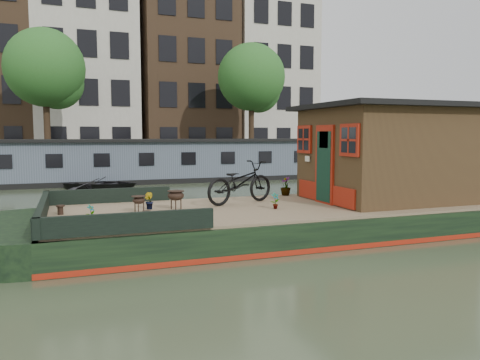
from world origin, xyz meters
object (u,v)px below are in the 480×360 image
object	(u,v)px
potted_plant_a	(275,201)
brazier_front	(176,200)
brazier_rear	(139,204)
dinghy	(102,181)
bicycle	(240,182)
cabin	(386,152)

from	to	relation	value
potted_plant_a	brazier_front	size ratio (longest dim) A/B	0.87
brazier_rear	dinghy	bearing A→B (deg)	90.40
potted_plant_a	dinghy	xyz separation A→B (m)	(-3.03, 11.56, -0.52)
bicycle	brazier_rear	bearing A→B (deg)	81.83
bicycle	dinghy	distance (m)	10.83
potted_plant_a	brazier_rear	world-z (taller)	potted_plant_a
brazier_front	brazier_rear	xyz separation A→B (m)	(-0.84, -0.15, -0.03)
cabin	potted_plant_a	world-z (taller)	cabin
cabin	bicycle	world-z (taller)	cabin
cabin	potted_plant_a	xyz separation A→B (m)	(-3.25, -0.38, -1.04)
brazier_rear	potted_plant_a	bearing A→B (deg)	-10.56
dinghy	potted_plant_a	bearing A→B (deg)	-140.42
brazier_front	dinghy	world-z (taller)	brazier_front
potted_plant_a	brazier_rear	xyz separation A→B (m)	(-2.96, 0.55, -0.00)
bicycle	brazier_rear	size ratio (longest dim) A/B	5.42
bicycle	brazier_front	size ratio (longest dim) A/B	4.61
bicycle	potted_plant_a	bearing A→B (deg)	-177.40
cabin	brazier_front	world-z (taller)	cabin
brazier_front	cabin	bearing A→B (deg)	-3.35
brazier_rear	dinghy	size ratio (longest dim) A/B	0.12
cabin	brazier_front	distance (m)	5.47
bicycle	potted_plant_a	xyz separation A→B (m)	(0.45, -1.08, -0.33)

